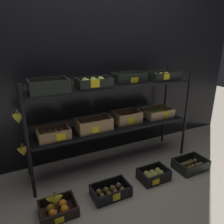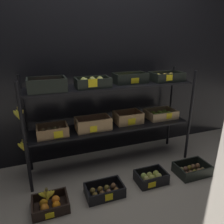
% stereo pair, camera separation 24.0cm
% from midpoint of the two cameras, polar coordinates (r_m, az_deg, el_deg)
% --- Properties ---
extents(ground_plane, '(10.00, 10.00, 0.00)m').
position_cam_midpoint_polar(ground_plane, '(2.70, -2.62, -13.51)').
color(ground_plane, gray).
extents(storefront_wall, '(4.25, 0.12, 2.00)m').
position_cam_midpoint_polar(storefront_wall, '(2.68, -6.46, 9.24)').
color(storefront_wall, black).
rests_on(storefront_wall, ground_plane).
extents(display_rack, '(1.97, 0.43, 1.11)m').
position_cam_midpoint_polar(display_rack, '(2.37, -2.95, 1.93)').
color(display_rack, black).
rests_on(display_rack, ground_plane).
extents(crate_ground_orange, '(0.32, 0.26, 0.10)m').
position_cam_midpoint_polar(crate_ground_orange, '(2.13, -17.69, -23.62)').
color(crate_ground_orange, black).
rests_on(crate_ground_orange, ground_plane).
extents(crate_ground_kiwi, '(0.37, 0.23, 0.11)m').
position_cam_midpoint_polar(crate_ground_kiwi, '(2.21, -3.69, -20.51)').
color(crate_ground_kiwi, black).
rests_on(crate_ground_kiwi, ground_plane).
extents(crate_ground_pear, '(0.32, 0.23, 0.12)m').
position_cam_midpoint_polar(crate_ground_pear, '(2.43, 8.17, -16.40)').
color(crate_ground_pear, black).
rests_on(crate_ground_pear, ground_plane).
extents(crate_ground_right_kiwi, '(0.37, 0.26, 0.12)m').
position_cam_midpoint_polar(crate_ground_right_kiwi, '(2.69, 17.78, -13.44)').
color(crate_ground_right_kiwi, black).
rests_on(crate_ground_right_kiwi, ground_plane).
extents(banana_bunch_loose, '(0.15, 0.05, 0.13)m').
position_cam_midpoint_polar(banana_bunch_loose, '(2.05, -18.57, -21.41)').
color(banana_bunch_loose, brown).
rests_on(banana_bunch_loose, crate_ground_orange).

